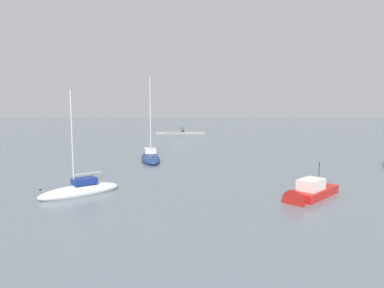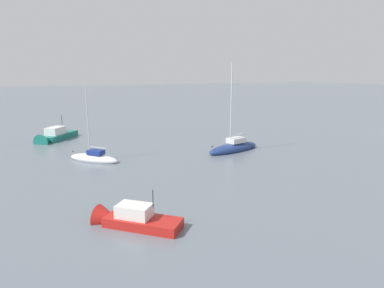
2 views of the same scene
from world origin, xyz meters
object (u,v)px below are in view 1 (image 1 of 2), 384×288
(motorboat_red_mid, at_px, (308,194))
(person_seated_maroon_right, at_px, (181,131))
(sailboat_navy_near, at_px, (150,158))
(sailboat_white_outer, at_px, (81,190))
(umbrella_open_black, at_px, (182,128))
(person_seated_dark_left, at_px, (184,131))

(motorboat_red_mid, bearing_deg, person_seated_maroon_right, -34.70)
(sailboat_navy_near, height_order, sailboat_white_outer, sailboat_navy_near)
(sailboat_navy_near, bearing_deg, umbrella_open_black, -105.39)
(person_seated_maroon_right, xyz_separation_m, umbrella_open_black, (-0.28, 0.04, 0.84))
(umbrella_open_black, xyz_separation_m, motorboat_red_mid, (-8.43, 62.28, -1.30))
(umbrella_open_black, height_order, sailboat_navy_near, sailboat_navy_near)
(person_seated_dark_left, bearing_deg, umbrella_open_black, -7.67)
(person_seated_maroon_right, bearing_deg, umbrella_open_black, 168.54)
(person_seated_dark_left, relative_size, motorboat_red_mid, 0.15)
(person_seated_maroon_right, height_order, sailboat_white_outer, sailboat_white_outer)
(umbrella_open_black, distance_m, sailboat_navy_near, 46.09)
(umbrella_open_black, bearing_deg, person_seated_maroon_right, -8.89)
(person_seated_dark_left, bearing_deg, person_seated_maroon_right, -9.55)
(person_seated_maroon_right, relative_size, motorboat_red_mid, 0.15)
(person_seated_dark_left, height_order, person_seated_maroon_right, same)
(motorboat_red_mid, bearing_deg, person_seated_dark_left, -35.20)
(person_seated_maroon_right, height_order, umbrella_open_black, umbrella_open_black)
(umbrella_open_black, relative_size, motorboat_red_mid, 0.26)
(person_seated_maroon_right, height_order, sailboat_navy_near, sailboat_navy_near)
(person_seated_dark_left, height_order, umbrella_open_black, umbrella_open_black)
(person_seated_dark_left, xyz_separation_m, person_seated_maroon_right, (0.56, -0.07, 0.00))
(person_seated_maroon_right, height_order, motorboat_red_mid, motorboat_red_mid)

